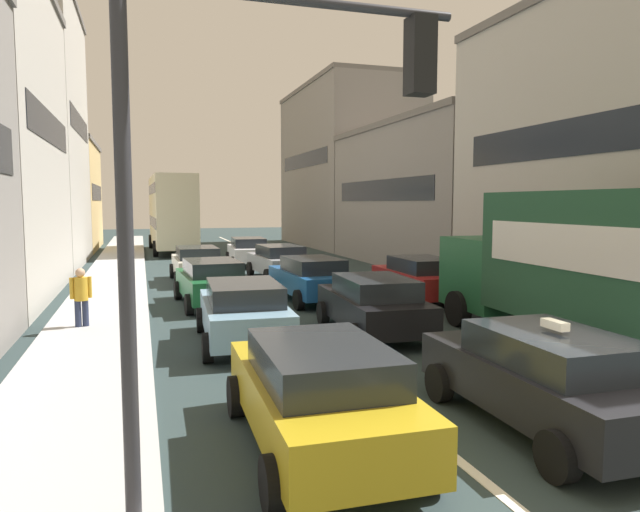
{
  "coord_description": "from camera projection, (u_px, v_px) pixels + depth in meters",
  "views": [
    {
      "loc": [
        -5.55,
        -5.74,
        3.34
      ],
      "look_at": [
        0.0,
        12.0,
        1.6
      ],
      "focal_mm": 32.2,
      "sensor_mm": 36.0,
      "label": 1
    }
  ],
  "objects": [
    {
      "name": "lane_stripe_left",
      "position": [
        231.0,
        276.0,
        25.92
      ],
      "size": [
        0.16,
        60.0,
        0.01
      ],
      "primitive_type": "cube",
      "color": "silver",
      "rests_on": "ground"
    },
    {
      "name": "sedan_right_lane_behind_truck",
      "position": [
        420.0,
        277.0,
        19.48
      ],
      "size": [
        2.14,
        4.34,
        1.49
      ],
      "rotation": [
        0.0,
        0.0,
        1.55
      ],
      "color": "#A51E1E",
      "rests_on": "ground"
    },
    {
      "name": "taxi_centre_lane_front",
      "position": [
        546.0,
        376.0,
        8.4
      ],
      "size": [
        2.11,
        4.33,
        1.66
      ],
      "rotation": [
        0.0,
        0.0,
        1.56
      ],
      "color": "black",
      "rests_on": "ground"
    },
    {
      "name": "sedan_centre_lane_fifth",
      "position": [
        248.0,
        251.0,
        30.31
      ],
      "size": [
        2.25,
        4.39,
        1.49
      ],
      "rotation": [
        0.0,
        0.0,
        1.52
      ],
      "color": "silver",
      "rests_on": "ground"
    },
    {
      "name": "sedan_centre_lane_second",
      "position": [
        373.0,
        304.0,
        14.43
      ],
      "size": [
        2.27,
        4.4,
        1.49
      ],
      "rotation": [
        0.0,
        0.0,
        1.51
      ],
      "color": "black",
      "rests_on": "ground"
    },
    {
      "name": "sedan_left_lane_front",
      "position": [
        319.0,
        392.0,
        7.72
      ],
      "size": [
        2.14,
        4.34,
        1.49
      ],
      "rotation": [
        0.0,
        0.0,
        1.55
      ],
      "color": "#B29319",
      "rests_on": "ground"
    },
    {
      "name": "sedan_left_lane_third",
      "position": [
        212.0,
        281.0,
        18.59
      ],
      "size": [
        2.24,
        4.39,
        1.49
      ],
      "rotation": [
        0.0,
        0.0,
        1.62
      ],
      "color": "#19592D",
      "rests_on": "ground"
    },
    {
      "name": "bus_mid_queue_primary",
      "position": [
        172.0,
        210.0,
        38.46
      ],
      "size": [
        2.96,
        10.55,
        5.06
      ],
      "rotation": [
        0.0,
        0.0,
        1.59
      ],
      "color": "#BFB793",
      "rests_on": "ground"
    },
    {
      "name": "hatchback_centre_lane_third",
      "position": [
        312.0,
        278.0,
        19.4
      ],
      "size": [
        2.24,
        4.39,
        1.49
      ],
      "rotation": [
        0.0,
        0.0,
        1.62
      ],
      "color": "#194C8C",
      "rests_on": "ground"
    },
    {
      "name": "removalist_box_truck",
      "position": [
        574.0,
        264.0,
        12.84
      ],
      "size": [
        2.87,
        7.76,
        3.58
      ],
      "rotation": [
        0.0,
        0.0,
        1.54
      ],
      "color": "#1E5933",
      "rests_on": "ground"
    },
    {
      "name": "sidewalk_left",
      "position": [
        114.0,
        279.0,
        24.43
      ],
      "size": [
        2.6,
        64.0,
        0.14
      ],
      "primitive_type": "cube",
      "color": "#ACACAC",
      "rests_on": "ground"
    },
    {
      "name": "traffic_light_pole",
      "position": [
        251.0,
        156.0,
        5.88
      ],
      "size": [
        3.58,
        0.38,
        5.5
      ],
      "color": "#2D2D33",
      "rests_on": "ground"
    },
    {
      "name": "pedestrian_near_kerb",
      "position": [
        81.0,
        296.0,
        14.78
      ],
      "size": [
        0.53,
        0.34,
        1.66
      ],
      "rotation": [
        0.0,
        0.0,
        1.82
      ],
      "color": "#262D47",
      "rests_on": "ground"
    },
    {
      "name": "building_row_right",
      "position": [
        430.0,
        171.0,
        31.92
      ],
      "size": [
        7.2,
        43.9,
        12.16
      ],
      "rotation": [
        0.0,
        0.0,
        -1.57
      ],
      "color": "gray",
      "rests_on": "ground"
    },
    {
      "name": "wagon_left_lane_second",
      "position": [
        244.0,
        311.0,
        13.48
      ],
      "size": [
        2.25,
        4.39,
        1.49
      ],
      "rotation": [
        0.0,
        0.0,
        1.52
      ],
      "color": "#759EB7",
      "rests_on": "ground"
    },
    {
      "name": "lane_stripe_right",
      "position": [
        304.0,
        274.0,
        26.93
      ],
      "size": [
        0.16,
        60.0,
        0.01
      ],
      "primitive_type": "cube",
      "color": "silver",
      "rests_on": "ground"
    },
    {
      "name": "sedan_left_lane_fourth",
      "position": [
        197.0,
        263.0,
        24.13
      ],
      "size": [
        2.1,
        4.32,
        1.49
      ],
      "rotation": [
        0.0,
        0.0,
        1.58
      ],
      "color": "beige",
      "rests_on": "ground"
    },
    {
      "name": "ground_plane",
      "position": [
        596.0,
        461.0,
        7.42
      ],
      "size": [
        140.0,
        140.0,
        0.0
      ],
      "primitive_type": "plane",
      "color": "#2A3839"
    },
    {
      "name": "coupe_centre_lane_fourth",
      "position": [
        279.0,
        261.0,
        24.99
      ],
      "size": [
        2.28,
        4.4,
        1.49
      ],
      "rotation": [
        0.0,
        0.0,
        1.63
      ],
      "color": "gray",
      "rests_on": "ground"
    }
  ]
}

